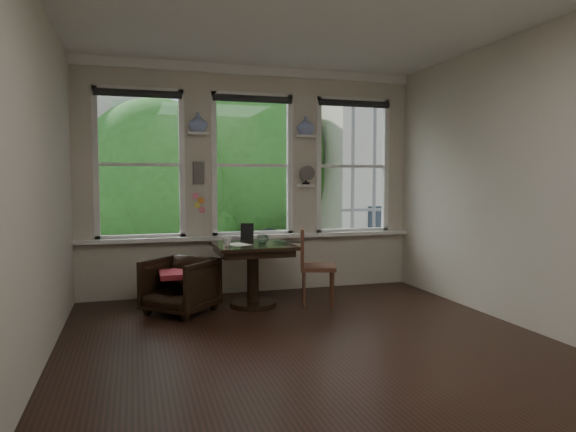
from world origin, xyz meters
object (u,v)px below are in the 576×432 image
object	(u,v)px
mug	(227,242)
laptop	(287,243)
side_chair_right	(318,267)
table	(253,275)
armchair_left	(180,286)

from	to	relation	value
mug	laptop	bearing A→B (deg)	-4.93
side_chair_right	mug	xyz separation A→B (m)	(-1.10, 0.01, 0.34)
table	armchair_left	bearing A→B (deg)	-174.40
armchair_left	side_chair_right	world-z (taller)	side_chair_right
armchair_left	laptop	bearing A→B (deg)	38.45
side_chair_right	mug	size ratio (longest dim) A/B	8.89
side_chair_right	laptop	size ratio (longest dim) A/B	2.75
armchair_left	side_chair_right	bearing A→B (deg)	41.18
side_chair_right	mug	world-z (taller)	side_chair_right
laptop	mug	distance (m)	0.70
armchair_left	laptop	size ratio (longest dim) A/B	2.07
table	laptop	distance (m)	0.57
side_chair_right	laptop	bearing A→B (deg)	114.33
table	armchair_left	size ratio (longest dim) A/B	1.30
table	side_chair_right	xyz separation A→B (m)	(0.78, -0.13, 0.09)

